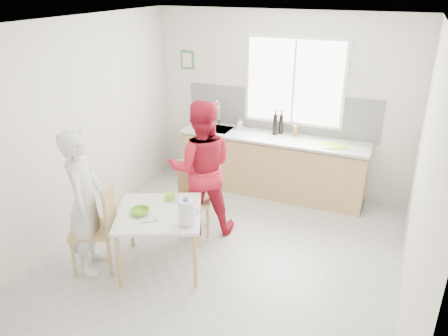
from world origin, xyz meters
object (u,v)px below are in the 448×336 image
(milk_jug, at_px, (186,212))
(dining_table, at_px, (159,218))
(bowl_green, at_px, (140,212))
(person_red, at_px, (201,168))
(wine_bottle_a, at_px, (275,124))
(chair_far, at_px, (193,193))
(person_white, at_px, (85,202))
(wine_bottle_b, at_px, (281,124))
(chair_left, at_px, (100,225))
(bowl_white, at_px, (187,199))

(milk_jug, bearing_deg, dining_table, 138.98)
(dining_table, relative_size, bowl_green, 5.95)
(person_red, distance_m, wine_bottle_a, 1.60)
(wine_bottle_a, bearing_deg, milk_jug, -94.27)
(chair_far, relative_size, person_white, 0.56)
(person_white, height_order, wine_bottle_b, person_white)
(milk_jug, bearing_deg, wine_bottle_b, 59.82)
(person_white, bearing_deg, bowl_green, -94.78)
(dining_table, distance_m, person_white, 0.82)
(milk_jug, xyz_separation_m, wine_bottle_a, (0.19, 2.54, 0.22))
(chair_left, xyz_separation_m, bowl_white, (0.78, 0.63, 0.18))
(person_red, relative_size, bowl_green, 8.61)
(dining_table, distance_m, wine_bottle_b, 2.63)
(chair_left, distance_m, milk_jug, 1.08)
(person_red, xyz_separation_m, bowl_green, (-0.25, -1.04, -0.14))
(person_white, bearing_deg, wine_bottle_a, -50.32)
(chair_left, xyz_separation_m, chair_far, (0.59, 1.17, -0.04))
(milk_jug, distance_m, wine_bottle_b, 2.65)
(person_white, distance_m, milk_jug, 1.16)
(person_white, relative_size, milk_jug, 5.88)
(person_red, distance_m, bowl_green, 1.08)
(chair_left, height_order, person_red, person_red)
(chair_left, bearing_deg, bowl_white, 104.40)
(bowl_green, height_order, wine_bottle_b, wine_bottle_b)
(chair_far, relative_size, milk_jug, 3.28)
(wine_bottle_b, bearing_deg, person_red, -109.97)
(person_red, height_order, bowl_green, person_red)
(person_white, distance_m, wine_bottle_a, 3.07)
(person_red, bearing_deg, bowl_white, 73.29)
(chair_left, xyz_separation_m, milk_jug, (1.02, 0.16, 0.31))
(bowl_green, distance_m, bowl_white, 0.58)
(person_white, xyz_separation_m, person_red, (0.82, 1.25, 0.04))
(wine_bottle_a, distance_m, wine_bottle_b, 0.11)
(chair_far, bearing_deg, wine_bottle_b, 42.18)
(dining_table, relative_size, wine_bottle_a, 3.81)
(wine_bottle_a, bearing_deg, bowl_white, -101.82)
(bowl_white, xyz_separation_m, milk_jug, (0.24, -0.47, 0.13))
(bowl_white, bearing_deg, wine_bottle_a, 78.18)
(person_red, height_order, wine_bottle_b, person_red)
(dining_table, bearing_deg, chair_far, 91.51)
(bowl_green, relative_size, milk_jug, 0.72)
(bowl_green, height_order, bowl_white, bowl_green)
(bowl_white, xyz_separation_m, wine_bottle_a, (0.43, 2.07, 0.35))
(person_red, bearing_deg, milk_jug, 82.61)
(chair_far, distance_m, wine_bottle_a, 1.75)
(bowl_white, height_order, wine_bottle_b, wine_bottle_b)
(person_red, relative_size, wine_bottle_a, 5.52)
(chair_left, relative_size, bowl_white, 5.29)
(person_white, height_order, bowl_green, person_white)
(wine_bottle_b, bearing_deg, milk_jug, -95.58)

